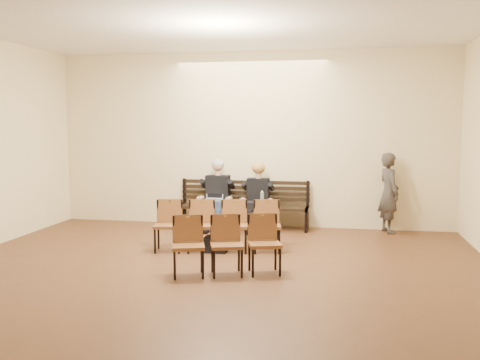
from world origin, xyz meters
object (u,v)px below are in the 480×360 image
Objects in this scene: seated_man at (217,194)px; passerby at (389,187)px; laptop at (213,201)px; bag at (216,244)px; chair_row_front at (217,226)px; water_bottle at (262,204)px; bench at (243,217)px; chair_row_back at (227,245)px; seated_woman at (257,199)px.

seated_man is 0.78× the size of passerby.
bag is at bearing -61.55° from laptop.
seated_man is 0.67× the size of chair_row_front.
seated_man reaches higher than water_bottle.
bench is 3.31m from chair_row_back.
water_bottle is at bearing 72.61° from bag.
chair_row_front is at bearing -60.63° from laptop.
passerby is 4.19m from chair_row_back.
passerby is at bearing 5.05° from seated_woman.
seated_man is 4.09× the size of laptop.
passerby reaches higher than seated_woman.
seated_woman is 3.67× the size of laptop.
water_bottle is 0.13× the size of passerby.
chair_row_back is (0.06, -3.16, -0.20)m from seated_woman.
bag is at bearing -77.51° from seated_man.
water_bottle is 0.16× the size of chair_row_back.
bench is 2.00m from chair_row_front.
seated_woman is 1.91m from chair_row_front.
chair_row_back is (0.90, -3.00, -0.16)m from laptop.
bench is at bearing 158.61° from seated_woman.
seated_man reaches higher than laptop.
laptop is at bearing 173.58° from water_bottle.
chair_row_front is (-0.37, -1.87, -0.19)m from seated_woman.
chair_row_front is at bearing -91.86° from bench.
chair_row_front is at bearing -76.71° from seated_man.
passerby is at bearing 2.05° from bench.
seated_man is 5.96× the size of water_bottle.
chair_row_back is at bearing -59.46° from laptop.
passerby is (2.87, 2.14, 0.75)m from bag.
bag is at bearing -107.39° from water_bottle.
bench is 1.76× the size of chair_row_back.
laptop is at bearing -168.99° from seated_woman.
seated_man is 0.99m from water_bottle.
water_bottle is (0.94, -0.27, -0.12)m from seated_man.
laptop is at bearing 89.35° from chair_row_back.
laptop is at bearing 104.61° from bag.
chair_row_front is at bearing -101.25° from seated_woman.
seated_man is 0.20m from laptop.
bench is at bearing 71.50° from passerby.
bag is 0.24× the size of chair_row_back.
seated_woman is 0.60× the size of chair_row_front.
seated_woman reaches higher than bench.
seated_man is (-0.51, -0.12, 0.46)m from bench.
seated_woman is 2.51m from passerby.
seated_woman is 0.31m from water_bottle.
laptop is 0.98m from water_bottle.
laptop reaches higher than bench.
seated_woman is at bearing 69.15° from chair_row_front.
bag is at bearing -101.39° from seated_woman.
chair_row_back is at bearing -83.71° from bench.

